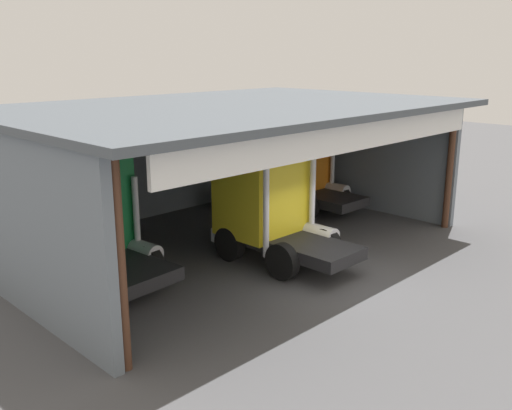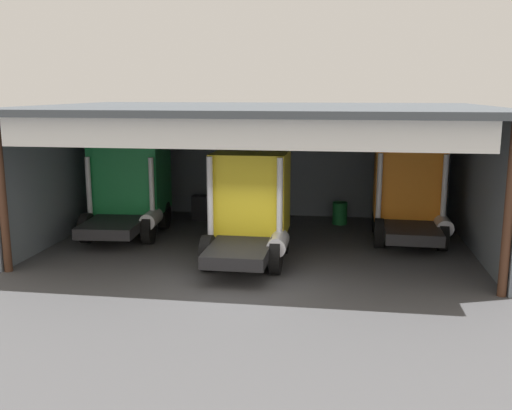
% 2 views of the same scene
% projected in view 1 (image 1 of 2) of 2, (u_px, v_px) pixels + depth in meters
% --- Properties ---
extents(ground_plane, '(80.00, 80.00, 0.00)m').
position_uv_depth(ground_plane, '(336.00, 279.00, 16.29)').
color(ground_plane, '#4C4C4F').
rests_on(ground_plane, ground).
extents(workshop_shed, '(14.93, 10.13, 4.74)m').
position_uv_depth(workshop_shed, '(211.00, 143.00, 19.07)').
color(workshop_shed, slate).
rests_on(workshop_shed, ground).
extents(truck_green_yard_outside, '(2.89, 4.94, 3.47)m').
position_uv_depth(truck_green_yard_outside, '(81.00, 217.00, 15.90)').
color(truck_green_yard_outside, '#197F3D').
rests_on(truck_green_yard_outside, ground).
extents(truck_yellow_right_bay, '(2.50, 4.60, 3.34)m').
position_uv_depth(truck_yellow_right_bay, '(269.00, 205.00, 17.53)').
color(truck_yellow_right_bay, yellow).
rests_on(truck_yellow_right_bay, ground).
extents(truck_orange_left_bay, '(2.56, 4.61, 3.23)m').
position_uv_depth(truck_orange_left_bay, '(298.00, 168.00, 23.34)').
color(truck_orange_left_bay, orange).
rests_on(truck_orange_left_bay, ground).
extents(oil_drum, '(0.58, 0.58, 0.88)m').
position_uv_depth(oil_drum, '(223.00, 200.00, 23.31)').
color(oil_drum, '#197233').
rests_on(oil_drum, ground).
extents(tool_cart, '(0.90, 0.60, 1.00)m').
position_uv_depth(tool_cart, '(103.00, 227.00, 19.48)').
color(tool_cart, black).
rests_on(tool_cart, ground).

